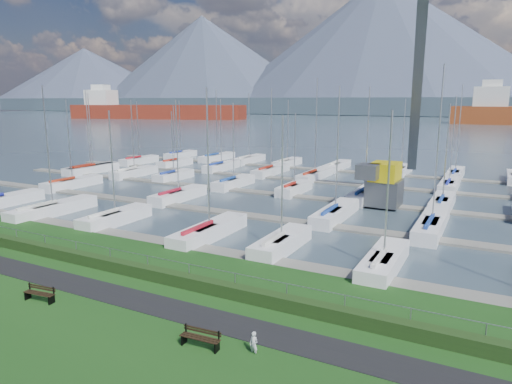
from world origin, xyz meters
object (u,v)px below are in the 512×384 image
Objects in this scene: person at (254,341)px; crane at (394,150)px; bench_left at (40,293)px; bench_right at (201,338)px.

crane reaches higher than person.
bench_left is at bearing -107.92° from crane.
crane is at bearing 63.78° from bench_left.
crane reaches higher than bench_left.
bench_right is at bearing -6.24° from bench_left.
person is (2.19, 0.62, 0.12)m from bench_right.
person is 0.05× the size of crane.
crane is (11.32, 32.25, 4.91)m from bench_left.
person reaches higher than bench_right.
bench_right is 1.68× the size of person.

